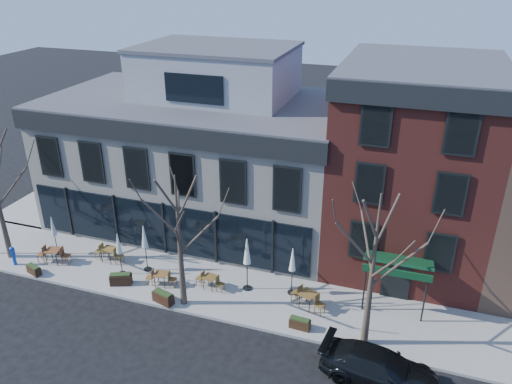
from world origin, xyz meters
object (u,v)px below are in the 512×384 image
(parked_sedan, at_px, (380,368))
(cafe_set_0, at_px, (54,254))
(umbrella_0, at_px, (53,228))
(call_box, at_px, (13,255))

(parked_sedan, bearing_deg, cafe_set_0, 87.90)
(umbrella_0, bearing_deg, call_box, -131.45)
(parked_sedan, xyz_separation_m, call_box, (-20.51, 2.08, 0.06))
(parked_sedan, distance_m, call_box, 20.62)
(call_box, height_order, umbrella_0, umbrella_0)
(cafe_set_0, relative_size, umbrella_0, 0.82)
(umbrella_0, bearing_deg, cafe_set_0, -60.91)
(call_box, bearing_deg, parked_sedan, -5.79)
(cafe_set_0, bearing_deg, umbrella_0, 119.09)
(parked_sedan, distance_m, cafe_set_0, 18.75)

